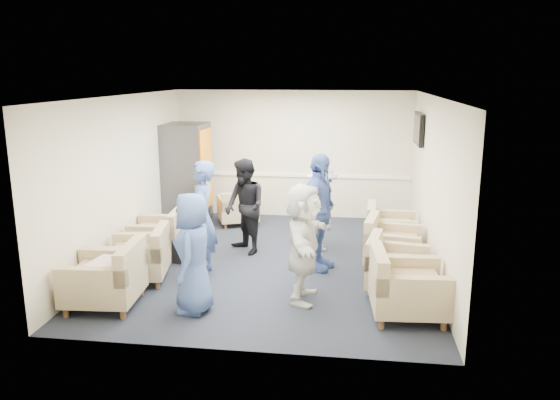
# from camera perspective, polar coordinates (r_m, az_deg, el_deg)

# --- Properties ---
(floor) EXTENTS (6.00, 6.00, 0.00)m
(floor) POSITION_cam_1_polar(r_m,az_deg,el_deg) (9.10, -0.70, -6.44)
(floor) COLOR black
(floor) RESTS_ON ground
(ceiling) EXTENTS (6.00, 6.00, 0.00)m
(ceiling) POSITION_cam_1_polar(r_m,az_deg,el_deg) (8.58, -0.75, 10.80)
(ceiling) COLOR white
(ceiling) RESTS_ON back_wall
(back_wall) EXTENTS (5.00, 0.02, 2.70)m
(back_wall) POSITION_cam_1_polar(r_m,az_deg,el_deg) (11.67, 1.41, 4.78)
(back_wall) COLOR beige
(back_wall) RESTS_ON floor
(front_wall) EXTENTS (5.00, 0.02, 2.70)m
(front_wall) POSITION_cam_1_polar(r_m,az_deg,el_deg) (5.87, -4.95, -3.75)
(front_wall) COLOR beige
(front_wall) RESTS_ON floor
(left_wall) EXTENTS (0.02, 6.00, 2.70)m
(left_wall) POSITION_cam_1_polar(r_m,az_deg,el_deg) (9.43, -15.95, 2.24)
(left_wall) COLOR beige
(left_wall) RESTS_ON floor
(right_wall) EXTENTS (0.02, 6.00, 2.70)m
(right_wall) POSITION_cam_1_polar(r_m,az_deg,el_deg) (8.74, 15.72, 1.43)
(right_wall) COLOR beige
(right_wall) RESTS_ON floor
(chair_rail) EXTENTS (4.98, 0.04, 0.06)m
(chair_rail) POSITION_cam_1_polar(r_m,az_deg,el_deg) (11.73, 1.38, 2.59)
(chair_rail) COLOR white
(chair_rail) RESTS_ON back_wall
(tv) EXTENTS (0.10, 1.00, 0.58)m
(tv) POSITION_cam_1_polar(r_m,az_deg,el_deg) (10.40, 14.27, 7.21)
(tv) COLOR black
(tv) RESTS_ON right_wall
(armchair_left_near) EXTENTS (0.98, 0.98, 0.74)m
(armchair_left_near) POSITION_cam_1_polar(r_m,az_deg,el_deg) (7.67, -17.50, -7.96)
(armchair_left_near) COLOR tan
(armchair_left_near) RESTS_ON floor
(armchair_left_mid) EXTENTS (1.00, 1.00, 0.69)m
(armchair_left_mid) POSITION_cam_1_polar(r_m,az_deg,el_deg) (8.47, -14.31, -5.91)
(armchair_left_mid) COLOR tan
(armchair_left_mid) RESTS_ON floor
(armchair_left_far) EXTENTS (0.88, 0.88, 0.66)m
(armchair_left_far) POSITION_cam_1_polar(r_m,az_deg,el_deg) (9.58, -12.37, -3.66)
(armchair_left_far) COLOR tan
(armchair_left_far) RESTS_ON floor
(armchair_right_near) EXTENTS (0.99, 0.99, 0.74)m
(armchair_right_near) POSITION_cam_1_polar(r_m,az_deg,el_deg) (7.21, 12.76, -9.04)
(armchair_right_near) COLOR tan
(armchair_right_near) RESTS_ON floor
(armchair_right_midnear) EXTENTS (0.97, 0.97, 0.67)m
(armchair_right_midnear) POSITION_cam_1_polar(r_m,az_deg,el_deg) (8.00, 11.81, -7.00)
(armchair_right_midnear) COLOR tan
(armchair_right_midnear) RESTS_ON floor
(armchair_right_midfar) EXTENTS (0.99, 0.99, 0.69)m
(armchair_right_midfar) POSITION_cam_1_polar(r_m,az_deg,el_deg) (8.96, 11.40, -4.71)
(armchair_right_midfar) COLOR tan
(armchair_right_midfar) RESTS_ON floor
(armchair_right_far) EXTENTS (0.89, 0.89, 0.68)m
(armchair_right_far) POSITION_cam_1_polar(r_m,az_deg,el_deg) (9.83, 11.19, -3.12)
(armchair_right_far) COLOR tan
(armchair_right_far) RESTS_ON floor
(armchair_corner) EXTENTS (1.00, 1.00, 0.62)m
(armchair_corner) POSITION_cam_1_polar(r_m,az_deg,el_deg) (11.23, -4.37, -1.03)
(armchair_corner) COLOR tan
(armchair_corner) RESTS_ON floor
(vending_machine) EXTENTS (0.83, 0.98, 2.06)m
(vending_machine) POSITION_cam_1_polar(r_m,az_deg,el_deg) (11.32, -9.68, 2.69)
(vending_machine) COLOR #494950
(vending_machine) RESTS_ON floor
(backpack) EXTENTS (0.29, 0.22, 0.47)m
(backpack) POSITION_cam_1_polar(r_m,az_deg,el_deg) (9.13, -10.21, -4.99)
(backpack) COLOR black
(backpack) RESTS_ON floor
(pillow) EXTENTS (0.44, 0.55, 0.15)m
(pillow) POSITION_cam_1_polar(r_m,az_deg,el_deg) (7.61, -17.71, -6.61)
(pillow) COLOR beige
(pillow) RESTS_ON armchair_left_near
(person_front_left) EXTENTS (0.55, 0.80, 1.58)m
(person_front_left) POSITION_cam_1_polar(r_m,az_deg,el_deg) (7.13, -9.08, -5.50)
(person_front_left) COLOR #415B9C
(person_front_left) RESTS_ON floor
(person_mid_left) EXTENTS (0.46, 0.67, 1.78)m
(person_mid_left) POSITION_cam_1_polar(r_m,az_deg,el_deg) (8.35, -8.17, -1.99)
(person_mid_left) COLOR #415B9C
(person_mid_left) RESTS_ON floor
(person_back_left) EXTENTS (0.99, 1.01, 1.64)m
(person_back_left) POSITION_cam_1_polar(r_m,az_deg,el_deg) (9.34, -3.69, -0.70)
(person_back_left) COLOR black
(person_back_left) RESTS_ON floor
(person_back_right) EXTENTS (0.81, 1.10, 1.51)m
(person_back_right) POSITION_cam_1_polar(r_m,az_deg,el_deg) (9.54, 4.33, -0.80)
(person_back_right) COLOR beige
(person_back_right) RESTS_ON floor
(person_mid_right) EXTENTS (0.79, 1.18, 1.85)m
(person_mid_right) POSITION_cam_1_polar(r_m,az_deg,el_deg) (8.52, 4.04, -1.32)
(person_mid_right) COLOR #415B9C
(person_mid_right) RESTS_ON floor
(person_front_right) EXTENTS (0.54, 1.54, 1.64)m
(person_front_right) POSITION_cam_1_polar(r_m,az_deg,el_deg) (7.36, 2.48, -4.52)
(person_front_right) COLOR silver
(person_front_right) RESTS_ON floor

